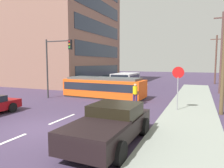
{
  "coord_description": "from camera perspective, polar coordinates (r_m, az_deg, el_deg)",
  "views": [
    {
      "loc": [
        7.3,
        -7.8,
        3.26
      ],
      "look_at": [
        0.19,
        8.92,
        1.42
      ],
      "focal_mm": 33.35,
      "sensor_mm": 36.0,
      "label": 1
    }
  ],
  "objects": [
    {
      "name": "ground_plane",
      "position": [
        19.52,
        0.72,
        -3.83
      ],
      "size": [
        120.0,
        120.0,
        0.0
      ],
      "primitive_type": "plane",
      "color": "#41334E"
    },
    {
      "name": "sidewalk_curb_right",
      "position": [
        14.18,
        20.58,
        -7.6
      ],
      "size": [
        3.2,
        36.0,
        0.14
      ],
      "primitive_type": "cube",
      "color": "gray",
      "rests_on": "ground"
    },
    {
      "name": "lane_stripe_0",
      "position": [
        9.88,
        -27.67,
        -14.15
      ],
      "size": [
        0.16,
        2.4,
        0.01
      ],
      "primitive_type": "cube",
      "color": "silver",
      "rests_on": "ground"
    },
    {
      "name": "lane_stripe_1",
      "position": [
        12.65,
        -13.35,
        -9.29
      ],
      "size": [
        0.16,
        2.4,
        0.01
      ],
      "primitive_type": "cube",
      "color": "silver",
      "rests_on": "ground"
    },
    {
      "name": "lane_stripe_2",
      "position": [
        15.95,
        -4.77,
        -6.01
      ],
      "size": [
        0.16,
        2.4,
        0.01
      ],
      "primitive_type": "cube",
      "color": "silver",
      "rests_on": "ground"
    },
    {
      "name": "lane_stripe_3",
      "position": [
        24.95,
        5.81,
        -1.74
      ],
      "size": [
        0.16,
        2.4,
        0.01
      ],
      "primitive_type": "cube",
      "color": "silver",
      "rests_on": "ground"
    },
    {
      "name": "lane_stripe_4",
      "position": [
        30.69,
        9.13,
        -0.38
      ],
      "size": [
        0.16,
        2.4,
        0.01
      ],
      "primitive_type": "cube",
      "color": "silver",
      "rests_on": "ground"
    },
    {
      "name": "corner_building",
      "position": [
        35.82,
        -14.37,
        13.21
      ],
      "size": [
        15.05,
        16.29,
        16.0
      ],
      "color": "#8E6555",
      "rests_on": "ground"
    },
    {
      "name": "streetcar_tram",
      "position": [
        19.62,
        -2.2,
        -0.86
      ],
      "size": [
        7.79,
        2.89,
        1.92
      ],
      "color": "#F15515",
      "rests_on": "ground"
    },
    {
      "name": "city_bus",
      "position": [
        27.64,
        3.83,
        1.27
      ],
      "size": [
        2.68,
        5.45,
        1.91
      ],
      "color": "silver",
      "rests_on": "ground"
    },
    {
      "name": "pedestrian_crossing",
      "position": [
        16.27,
        6.38,
        -2.44
      ],
      "size": [
        0.47,
        0.36,
        1.67
      ],
      "color": "#2E2156",
      "rests_on": "ground"
    },
    {
      "name": "pickup_truck_parked",
      "position": [
        8.53,
        -0.36,
        -10.99
      ],
      "size": [
        2.33,
        5.03,
        1.55
      ],
      "color": "black",
      "rests_on": "ground"
    },
    {
      "name": "parked_sedan_mid",
      "position": [
        25.23,
        -7.54,
        -0.27
      ],
      "size": [
        2.09,
        4.14,
        1.19
      ],
      "color": "#3E5144",
      "rests_on": "ground"
    },
    {
      "name": "parked_sedan_far",
      "position": [
        30.63,
        -0.43,
        0.85
      ],
      "size": [
        2.03,
        4.21,
        1.19
      ],
      "color": "silver",
      "rests_on": "ground"
    },
    {
      "name": "parked_sedan_furthest",
      "position": [
        36.25,
        1.95,
        1.61
      ],
      "size": [
        1.95,
        4.19,
        1.19
      ],
      "color": "black",
      "rests_on": "ground"
    },
    {
      "name": "stop_sign",
      "position": [
        14.41,
        17.64,
        1.27
      ],
      "size": [
        0.76,
        0.07,
        2.88
      ],
      "color": "gray",
      "rests_on": "sidewalk_curb_right"
    },
    {
      "name": "traffic_light_mast",
      "position": [
        19.51,
        -15.08,
        7.05
      ],
      "size": [
        2.79,
        0.33,
        5.4
      ],
      "color": "#333333",
      "rests_on": "ground"
    },
    {
      "name": "utility_pole_mid",
      "position": [
        24.94,
        27.83,
        7.86
      ],
      "size": [
        1.8,
        0.24,
        8.53
      ],
      "color": "brown",
      "rests_on": "ground"
    },
    {
      "name": "utility_pole_far",
      "position": [
        35.97,
        26.6,
        6.22
      ],
      "size": [
        1.8,
        0.24,
        7.47
      ],
      "color": "brown",
      "rests_on": "ground"
    }
  ]
}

